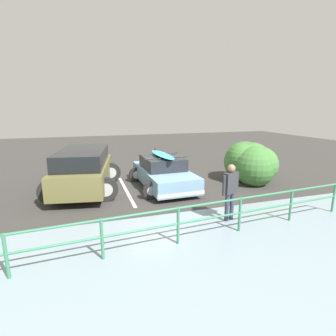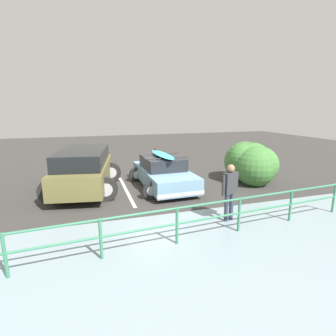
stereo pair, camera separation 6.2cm
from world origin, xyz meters
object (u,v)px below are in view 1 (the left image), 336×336
Objects in this scene: sedan_car at (163,173)px; suv_car at (84,170)px; person_bystander at (230,187)px; bush_near_left at (250,163)px.

suv_car is (3.15, -0.38, 0.28)m from sedan_car.
person_bystander reaches higher than sedan_car.
bush_near_left is (-3.01, -3.36, -0.15)m from person_bystander.
sedan_car is 3.93m from bush_near_left.
sedan_car is 1.50× the size of bush_near_left.
bush_near_left reaches higher than person_bystander.
sedan_car is at bearing 173.06° from suv_car.
person_bystander is 4.52m from bush_near_left.
person_bystander is at bearing 48.14° from bush_near_left.
sedan_car is at bearing -6.67° from bush_near_left.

